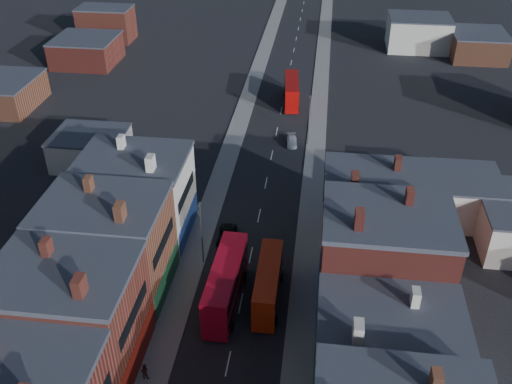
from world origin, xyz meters
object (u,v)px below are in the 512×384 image
(bus_2, at_px, (292,91))
(ped_1, at_px, (145,371))
(bus_0, at_px, (226,283))
(bus_1, at_px, (268,283))
(car_3, at_px, (292,141))
(car_2, at_px, (227,236))

(bus_2, height_order, ped_1, bus_2)
(bus_0, distance_m, bus_1, 4.39)
(car_3, bearing_deg, car_2, -109.01)
(ped_1, bearing_deg, car_2, -95.92)
(car_3, bearing_deg, ped_1, -107.78)
(car_2, xyz_separation_m, car_3, (5.97, 25.40, -0.08))
(bus_0, height_order, bus_1, bus_0)
(bus_0, relative_size, car_3, 2.98)
(bus_0, bearing_deg, car_3, 84.98)
(bus_2, relative_size, car_2, 2.25)
(bus_1, bearing_deg, bus_2, 91.25)
(bus_1, relative_size, car_3, 2.57)
(bus_1, distance_m, ped_1, 15.17)
(car_3, distance_m, ped_1, 47.43)
(bus_2, height_order, car_3, bus_2)
(bus_2, xyz_separation_m, ped_1, (-8.62, -61.86, -1.45))
(bus_0, xyz_separation_m, bus_1, (4.27, 0.94, -0.36))
(bus_0, height_order, car_2, bus_0)
(bus_2, bearing_deg, car_2, -101.64)
(bus_1, bearing_deg, car_3, 89.86)
(bus_0, distance_m, car_2, 10.85)
(car_2, bearing_deg, ped_1, -103.19)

